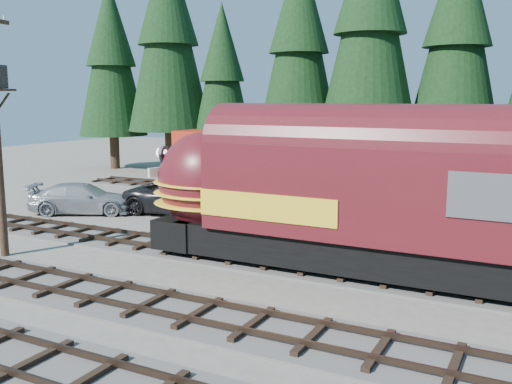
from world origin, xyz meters
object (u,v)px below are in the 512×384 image
at_px(pickup_truck_b, 83,198).
at_px(depot, 432,176).
at_px(locomotive, 348,201).
at_px(caboose, 243,157).
at_px(pickup_truck_a, 187,197).

bearing_deg(pickup_truck_b, depot, -110.14).
relative_size(locomotive, pickup_truck_b, 2.97).
height_order(caboose, pickup_truck_a, caboose).
height_order(depot, pickup_truck_a, depot).
bearing_deg(depot, pickup_truck_a, -179.46).
bearing_deg(depot, pickup_truck_b, -171.96).
xyz_separation_m(locomotive, caboose, (-12.01, 14.00, -0.24)).
distance_m(locomotive, pickup_truck_b, 17.22).
relative_size(depot, pickup_truck_a, 1.85).
xyz_separation_m(locomotive, pickup_truck_b, (-16.67, 3.91, -1.87)).
relative_size(locomotive, pickup_truck_a, 2.49).
bearing_deg(pickup_truck_b, caboose, -52.97).
height_order(locomotive, pickup_truck_a, locomotive).
bearing_deg(depot, locomotive, -104.48).
xyz_separation_m(depot, locomotive, (-1.68, -6.50, -0.25)).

